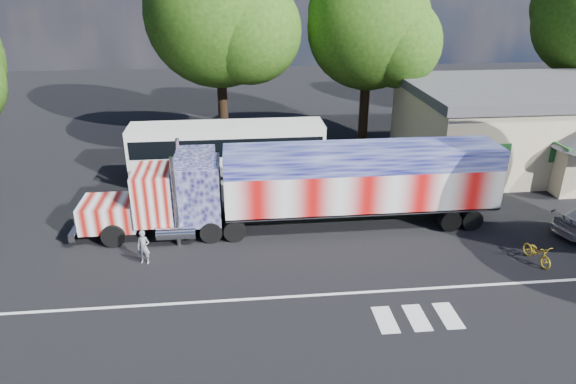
{
  "coord_description": "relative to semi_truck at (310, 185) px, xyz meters",
  "views": [
    {
      "loc": [
        -2.34,
        -19.8,
        11.77
      ],
      "look_at": [
        0.0,
        3.0,
        1.9
      ],
      "focal_mm": 32.0,
      "sensor_mm": 36.0,
      "label": 1
    }
  ],
  "objects": [
    {
      "name": "ground",
      "position": [
        -1.07,
        -2.97,
        -2.25
      ],
      "size": [
        100.0,
        100.0,
        0.0
      ],
      "primitive_type": "plane",
      "color": "black"
    },
    {
      "name": "tree_ne_a",
      "position": [
        6.22,
        14.0,
        5.87
      ],
      "size": [
        9.16,
        8.72,
        12.54
      ],
      "color": "black",
      "rests_on": "ground"
    },
    {
      "name": "tree_n_mid",
      "position": [
        -4.21,
        14.23,
        6.88
      ],
      "size": [
        10.55,
        10.04,
        14.21
      ],
      "color": "black",
      "rests_on": "ground"
    },
    {
      "name": "lane_markings",
      "position": [
        0.64,
        -6.74,
        -2.25
      ],
      "size": [
        30.0,
        2.67,
        0.01
      ],
      "color": "silver",
      "rests_on": "ground"
    },
    {
      "name": "coach_bus",
      "position": [
        -4.03,
        7.08,
        -0.5
      ],
      "size": [
        11.66,
        2.71,
        3.39
      ],
      "color": "silver",
      "rests_on": "ground"
    },
    {
      "name": "woman",
      "position": [
        -7.67,
        -2.75,
        -1.47
      ],
      "size": [
        0.65,
        0.51,
        1.56
      ],
      "primitive_type": "imported",
      "rotation": [
        0.0,
        0.0,
        -0.26
      ],
      "color": "slate",
      "rests_on": "ground"
    },
    {
      "name": "bicycle",
      "position": [
        9.44,
        -4.44,
        -1.79
      ],
      "size": [
        0.85,
        1.83,
        0.93
      ],
      "primitive_type": "imported",
      "rotation": [
        0.0,
        0.0,
        0.14
      ],
      "color": "gold",
      "rests_on": "ground"
    },
    {
      "name": "semi_truck",
      "position": [
        0.0,
        0.0,
        0.0
      ],
      "size": [
        20.55,
        3.25,
        4.38
      ],
      "color": "black",
      "rests_on": "ground"
    }
  ]
}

